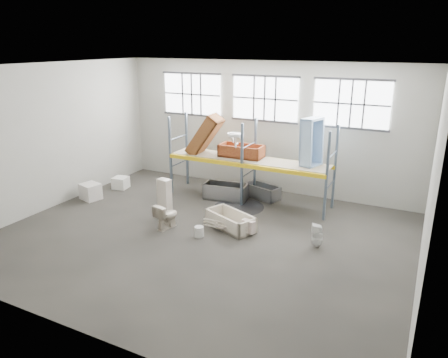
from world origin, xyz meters
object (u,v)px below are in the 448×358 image
Objects in this scene: toilet_beige at (166,216)px; bucket at (199,232)px; steel_tub_left at (226,191)px; carton_near at (91,191)px; cistern_tall at (165,198)px; steel_tub_right at (262,191)px; rust_tub_flat at (241,151)px; blue_tub_upright at (312,143)px; toilet_white at (317,235)px; bathtub_beige at (230,220)px.

toilet_beige reaches higher than bucket.
steel_tub_left is 5.08m from carton_near.
cistern_tall reaches higher than steel_tub_right.
rust_tub_flat is at bearing 28.56° from carton_near.
toilet_beige is 4.29m from steel_tub_right.
rust_tub_flat is (0.45, 0.39, 1.53)m from steel_tub_left.
blue_tub_upright is at bearing 46.78° from cistern_tall.
toilet_white is (4.60, 0.86, -0.06)m from toilet_beige.
bucket is (0.29, -3.69, -1.66)m from rust_tub_flat.
bathtub_beige is 2.39× the size of toilet_white.
rust_tub_flat is (0.95, 3.59, 1.41)m from toilet_beige.
cistern_tall is (-0.54, 0.71, 0.26)m from toilet_beige.
cistern_tall is at bearing -144.31° from blue_tub_upright.
steel_tub_left is 1.64m from rust_tub_flat.
bucket is (-0.44, -4.04, -0.08)m from steel_tub_right.
cistern_tall is at bearing -41.67° from toilet_beige.
rust_tub_flat is 5.86m from carton_near.
blue_tub_upright is (2.58, 0.05, 0.58)m from rust_tub_flat.
steel_tub_right is 4.14× the size of bucket.
steel_tub_right is (1.18, 0.74, -0.05)m from steel_tub_left.
toilet_white is 0.44× the size of steel_tub_left.
cistern_tall reaches higher than steel_tub_left.
rust_tub_flat reaches higher than bucket.
steel_tub_left is (-4.11, 2.34, -0.06)m from toilet_white.
bucket is at bearing -10.56° from carton_near.
steel_tub_right is at bearing 83.79° from bucket.
blue_tub_upright reaches higher than carton_near.
toilet_beige is at bearing -104.80° from rust_tub_flat.
cistern_tall is 2.02m from bucket.
cistern_tall is 1.92× the size of carton_near.
toilet_beige reaches higher than bathtub_beige.
cistern_tall is at bearing -108.20° from toilet_white.
toilet_beige is 3.24m from steel_tub_left.
steel_tub_right is at bearing 115.80° from bathtub_beige.
toilet_beige is 5.44m from blue_tub_upright.
steel_tub_left is (-1.31, 2.29, 0.05)m from bathtub_beige.
steel_tub_right is at bearing -156.39° from toilet_white.
steel_tub_right is 1.77m from rust_tub_flat.
toilet_beige is 1.18× the size of toilet_white.
cistern_tall is at bearing -112.52° from steel_tub_left.
toilet_beige is 0.93m from cistern_tall.
steel_tub_right is 0.81× the size of blue_tub_upright.
carton_near is (-8.62, 0.02, -0.05)m from toilet_white.
blue_tub_upright is at bearing 58.43° from bucket.
cistern_tall is (-2.34, -0.20, 0.42)m from bathtub_beige.
steel_tub_right is at bearing 66.66° from cistern_tall.
cistern_tall is 4.12× the size of bucket.
cistern_tall is at bearing -124.43° from steel_tub_right.
steel_tub_left is 4.93× the size of bucket.
cistern_tall is 0.84× the size of steel_tub_left.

